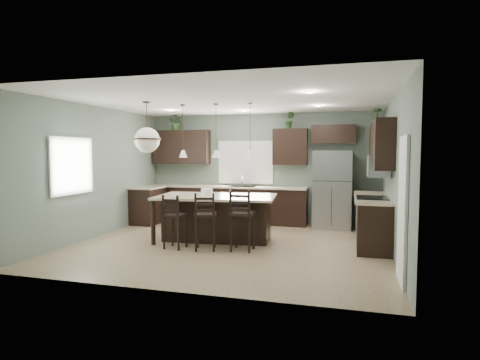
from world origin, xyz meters
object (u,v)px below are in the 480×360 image
Objects in this scene: kitchen_island at (216,218)px; bar_stool_right at (242,220)px; serving_dish at (207,192)px; plant_back_left at (176,123)px; bar_stool_left at (175,221)px; refrigerator at (332,189)px; bar_stool_center at (205,221)px.

kitchen_island is 2.11× the size of bar_stool_right.
plant_back_left reaches higher than serving_dish.
plant_back_left reaches higher than bar_stool_left.
refrigerator is 3.18m from serving_dish.
bar_stool_center is at bearing -168.52° from bar_stool_right.
serving_dish is 0.22× the size of bar_stool_center.
bar_stool_center is 0.69m from bar_stool_right.
plant_back_left reaches higher than bar_stool_right.
kitchen_island is 1.05m from bar_stool_right.
kitchen_island is at bearing 65.06° from bar_stool_left.
kitchen_island is 1.03m from bar_stool_left.
bar_stool_center is at bearing 8.40° from bar_stool_left.
bar_stool_center is (-2.16, -2.89, -0.38)m from refrigerator.
plant_back_left reaches higher than refrigerator.
kitchen_island is 10.00× the size of serving_dish.
plant_back_left is at bearing 132.19° from bar_stool_right.
refrigerator reaches higher than bar_stool_center.
bar_stool_right is at bearing -48.10° from plant_back_left.
refrigerator is 3.15m from bar_stool_right.
bar_stool_left is at bearing -172.04° from bar_stool_right.
bar_stool_left is 4.01m from plant_back_left.
bar_stool_center is at bearing -126.77° from refrigerator.
serving_dish is (-2.43, -2.05, 0.07)m from refrigerator.
bar_stool_center is at bearing -57.37° from plant_back_left.
plant_back_left is (-1.39, 3.13, 2.09)m from bar_stool_left.
refrigerator is 4.49× the size of plant_back_left.
bar_stool_right is (1.27, 0.17, 0.06)m from bar_stool_left.
refrigerator reaches higher than bar_stool_left.
bar_stool_center reaches higher than kitchen_island.
bar_stool_left is 1.28m from bar_stool_right.
refrigerator is 0.77× the size of kitchen_island.
bar_stool_right is at bearing -118.29° from refrigerator.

